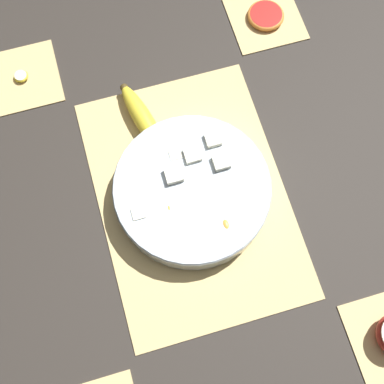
{
  "coord_description": "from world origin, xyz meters",
  "views": [
    {
      "loc": [
        -0.32,
        0.09,
        0.99
      ],
      "look_at": [
        0.0,
        0.0,
        0.03
      ],
      "focal_mm": 50.0,
      "sensor_mm": 36.0,
      "label": 1
    }
  ],
  "objects_px": {
    "fruit_salad_bowl": "(192,190)",
    "banana_coin_single": "(21,76)",
    "whole_banana": "(143,119)",
    "grapefruit_slice": "(266,15)"
  },
  "relations": [
    {
      "from": "grapefruit_slice",
      "to": "whole_banana",
      "type": "bearing_deg",
      "value": 118.88
    },
    {
      "from": "fruit_salad_bowl",
      "to": "banana_coin_single",
      "type": "distance_m",
      "value": 0.45
    },
    {
      "from": "whole_banana",
      "to": "banana_coin_single",
      "type": "relative_size",
      "value": 6.1
    },
    {
      "from": "whole_banana",
      "to": "grapefruit_slice",
      "type": "height_order",
      "value": "whole_banana"
    },
    {
      "from": "fruit_salad_bowl",
      "to": "whole_banana",
      "type": "bearing_deg",
      "value": 15.96
    },
    {
      "from": "fruit_salad_bowl",
      "to": "whole_banana",
      "type": "relative_size",
      "value": 1.63
    },
    {
      "from": "whole_banana",
      "to": "grapefruit_slice",
      "type": "distance_m",
      "value": 0.37
    },
    {
      "from": "fruit_salad_bowl",
      "to": "banana_coin_single",
      "type": "xyz_separation_m",
      "value": [
        0.36,
        0.27,
        -0.03
      ]
    },
    {
      "from": "whole_banana",
      "to": "grapefruit_slice",
      "type": "relative_size",
      "value": 2.27
    },
    {
      "from": "fruit_salad_bowl",
      "to": "grapefruit_slice",
      "type": "relative_size",
      "value": 3.7
    }
  ]
}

